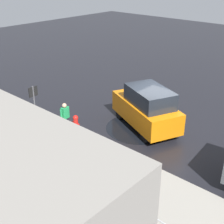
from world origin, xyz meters
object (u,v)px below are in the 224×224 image
pedestrian (65,114)px  sign_post (34,104)px  fire_hydrant (76,123)px  moving_hatchback (147,108)px

pedestrian → sign_post: (0.29, 1.42, 0.90)m
fire_hydrant → pedestrian: size_ratio=0.66×
moving_hatchback → fire_hydrant: size_ratio=5.30×
pedestrian → sign_post: size_ratio=0.51×
fire_hydrant → moving_hatchback: bearing=-131.9°
moving_hatchback → pedestrian: moving_hatchback is taller
sign_post → pedestrian: bearing=-101.6°
fire_hydrant → pedestrian: 0.76m
fire_hydrant → sign_post: bearing=56.0°
moving_hatchback → pedestrian: (2.94, 2.54, -0.34)m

